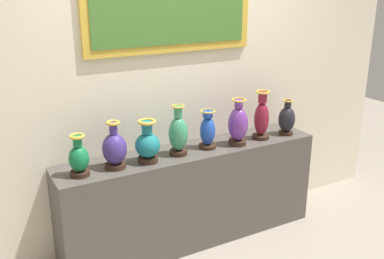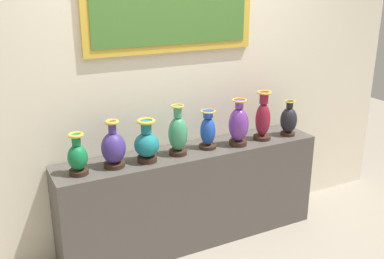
{
  "view_description": "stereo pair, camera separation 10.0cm",
  "coord_description": "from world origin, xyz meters",
  "views": [
    {
      "loc": [
        -1.59,
        -2.89,
        2.11
      ],
      "look_at": [
        0.0,
        0.0,
        0.99
      ],
      "focal_mm": 41.45,
      "sensor_mm": 36.0,
      "label": 1
    },
    {
      "loc": [
        -1.5,
        -2.93,
        2.11
      ],
      "look_at": [
        0.0,
        0.0,
        0.99
      ],
      "focal_mm": 41.45,
      "sensor_mm": 36.0,
      "label": 2
    }
  ],
  "objects": [
    {
      "name": "ground_plane",
      "position": [
        0.0,
        0.0,
        0.0
      ],
      "size": [
        10.41,
        10.41,
        0.0
      ],
      "primitive_type": "plane",
      "color": "gray"
    },
    {
      "name": "display_shelf",
      "position": [
        0.0,
        0.0,
        0.41
      ],
      "size": [
        2.2,
        0.4,
        0.82
      ],
      "primitive_type": "cube",
      "color": "#4C4742",
      "rests_on": "ground_plane"
    },
    {
      "name": "back_wall",
      "position": [
        -0.0,
        0.26,
        1.57
      ],
      "size": [
        4.41,
        0.14,
        3.1
      ],
      "color": "beige",
      "rests_on": "ground_plane"
    },
    {
      "name": "vase_emerald",
      "position": [
        -0.91,
        -0.04,
        0.94
      ],
      "size": [
        0.14,
        0.14,
        0.3
      ],
      "color": "#382319",
      "rests_on": "display_shelf"
    },
    {
      "name": "vase_indigo",
      "position": [
        -0.65,
        -0.03,
        0.96
      ],
      "size": [
        0.18,
        0.18,
        0.35
      ],
      "color": "#382319",
      "rests_on": "display_shelf"
    },
    {
      "name": "vase_teal",
      "position": [
        -0.4,
        -0.05,
        0.96
      ],
      "size": [
        0.19,
        0.19,
        0.33
      ],
      "color": "#382319",
      "rests_on": "display_shelf"
    },
    {
      "name": "vase_jade",
      "position": [
        -0.13,
        -0.02,
        0.98
      ],
      "size": [
        0.15,
        0.15,
        0.4
      ],
      "color": "#382319",
      "rests_on": "display_shelf"
    },
    {
      "name": "vase_sapphire",
      "position": [
        0.14,
        -0.01,
        0.96
      ],
      "size": [
        0.14,
        0.14,
        0.32
      ],
      "color": "#382319",
      "rests_on": "display_shelf"
    },
    {
      "name": "vase_violet",
      "position": [
        0.39,
        -0.06,
        0.99
      ],
      "size": [
        0.16,
        0.16,
        0.39
      ],
      "color": "#382319",
      "rests_on": "display_shelf"
    },
    {
      "name": "vase_burgundy",
      "position": [
        0.65,
        -0.04,
        1.0
      ],
      "size": [
        0.15,
        0.15,
        0.42
      ],
      "color": "#382319",
      "rests_on": "display_shelf"
    },
    {
      "name": "vase_onyx",
      "position": [
        0.92,
        -0.06,
        0.95
      ],
      "size": [
        0.14,
        0.14,
        0.31
      ],
      "color": "#382319",
      "rests_on": "display_shelf"
    }
  ]
}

